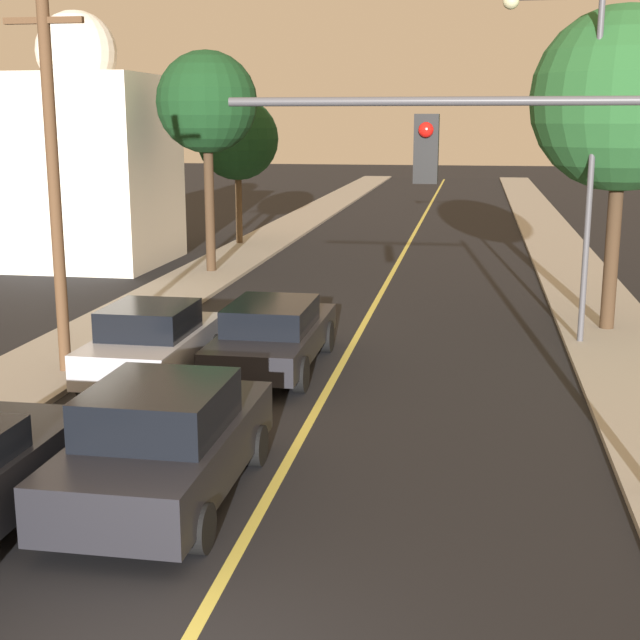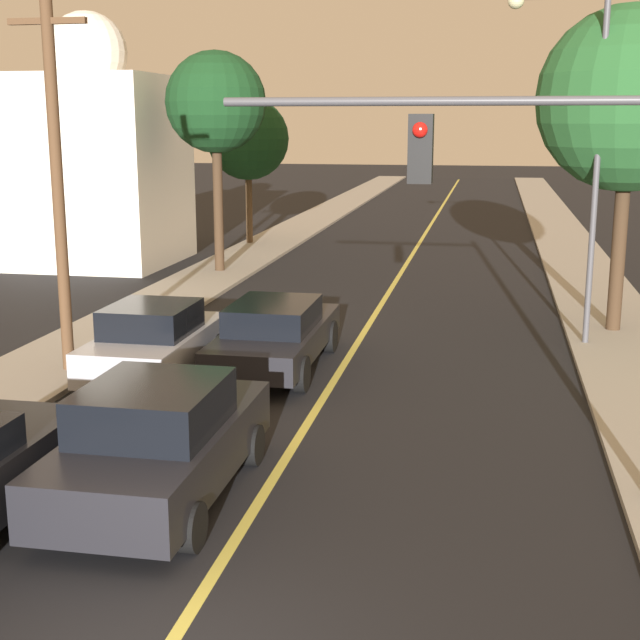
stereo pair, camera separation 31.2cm
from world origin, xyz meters
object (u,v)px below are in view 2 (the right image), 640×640
at_px(traffic_signal_mast, 552,213).
at_px(utility_pole_left, 57,179).
at_px(car_outer_lane_second, 155,342).
at_px(car_near_lane_second, 275,334).
at_px(domed_building_left, 93,160).
at_px(tree_left_far, 248,139).
at_px(streetlamp_right, 577,123).
at_px(tree_right_near, 630,100).
at_px(car_near_lane_front, 159,441).
at_px(tree_left_near, 216,103).

relative_size(traffic_signal_mast, utility_pole_left, 0.80).
bearing_deg(car_outer_lane_second, car_near_lane_second, 32.08).
bearing_deg(domed_building_left, car_outer_lane_second, -61.44).
bearing_deg(tree_left_far, traffic_signal_mast, -66.02).
relative_size(car_outer_lane_second, streetlamp_right, 0.52).
distance_m(traffic_signal_mast, tree_right_near, 10.79).
xyz_separation_m(car_near_lane_front, car_near_lane_second, (-0.00, 6.76, -0.08)).
relative_size(streetlamp_right, tree_left_far, 1.30).
bearing_deg(tree_left_far, streetlamp_right, -52.38).
bearing_deg(utility_pole_left, tree_left_near, 92.82).
xyz_separation_m(utility_pole_left, tree_right_near, (11.55, 5.85, 1.60)).
bearing_deg(car_outer_lane_second, traffic_signal_mast, -31.02).
xyz_separation_m(car_outer_lane_second, tree_left_near, (-2.59, 12.71, 4.88)).
relative_size(car_outer_lane_second, utility_pole_left, 0.54).
bearing_deg(tree_left_near, car_near_lane_second, -67.33).
distance_m(tree_left_near, tree_right_near, 13.88).
xyz_separation_m(streetlamp_right, tree_left_near, (-10.88, 8.17, 0.62)).
relative_size(streetlamp_right, tree_left_near, 1.07).
distance_m(streetlamp_right, tree_left_far, 19.27).
distance_m(car_near_lane_second, domed_building_left, 16.47).
distance_m(car_outer_lane_second, streetlamp_right, 10.37).
height_order(tree_left_near, tree_left_far, tree_left_near).
xyz_separation_m(traffic_signal_mast, tree_right_near, (2.28, 10.41, 1.65)).
relative_size(tree_left_far, domed_building_left, 0.67).
bearing_deg(car_outer_lane_second, domed_building_left, 118.56).
relative_size(car_near_lane_front, tree_left_far, 0.77).
bearing_deg(car_near_lane_second, streetlamp_right, 27.47).
distance_m(car_near_lane_front, streetlamp_right, 12.43).
xyz_separation_m(traffic_signal_mast, tree_left_far, (-10.76, 24.18, 0.43)).
distance_m(traffic_signal_mast, streetlamp_right, 9.05).
xyz_separation_m(car_near_lane_front, tree_left_far, (-5.62, 25.21, 3.55)).
relative_size(car_near_lane_second, car_outer_lane_second, 1.24).
bearing_deg(traffic_signal_mast, tree_left_near, 120.02).
bearing_deg(traffic_signal_mast, car_outer_lane_second, 148.98).
xyz_separation_m(tree_left_near, domed_building_left, (-5.14, 1.48, -1.96)).
bearing_deg(traffic_signal_mast, tree_right_near, 77.63).
height_order(car_near_lane_second, domed_building_left, domed_building_left).
distance_m(car_near_lane_front, traffic_signal_mast, 6.10).
height_order(car_near_lane_front, tree_left_near, tree_left_near).
distance_m(car_near_lane_front, utility_pole_left, 7.64).
xyz_separation_m(car_near_lane_second, streetlamp_right, (6.13, 3.19, 4.31)).
bearing_deg(car_near_lane_front, traffic_signal_mast, 11.31).
xyz_separation_m(car_near_lane_front, utility_pole_left, (-4.13, 5.59, 3.17)).
xyz_separation_m(car_near_lane_second, car_outer_lane_second, (-2.16, -1.35, 0.05)).
xyz_separation_m(tree_left_far, tree_right_near, (13.04, -13.77, 1.22)).
height_order(car_outer_lane_second, utility_pole_left, utility_pole_left).
bearing_deg(tree_right_near, tree_left_near, 151.22).
height_order(traffic_signal_mast, tree_right_near, tree_right_near).
bearing_deg(car_near_lane_second, tree_left_near, 112.67).
relative_size(streetlamp_right, tree_right_near, 1.01).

